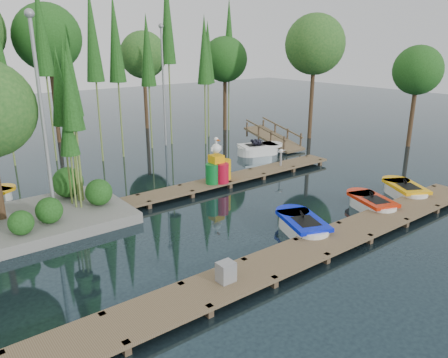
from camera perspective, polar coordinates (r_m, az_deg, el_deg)
ground_plane at (r=16.88m, az=-0.30°, el=-4.29°), size 90.00×90.00×0.00m
near_dock at (r=13.80m, az=11.27°, el=-8.84°), size 18.00×1.50×0.50m
far_dock at (r=19.25m, az=-2.47°, el=-0.76°), size 15.00×1.20×0.50m
island at (r=16.35m, az=-25.78°, el=4.87°), size 6.20×4.20×6.75m
tree_screen at (r=24.21m, az=-20.61°, el=16.15°), size 34.42×18.53×10.31m
lamp_island at (r=15.60m, az=-22.78°, el=8.75°), size 0.30×0.30×7.25m
lamp_rear at (r=27.12m, az=-7.97°, el=13.19°), size 0.30×0.30×7.25m
ramp at (r=27.09m, az=6.48°, el=5.38°), size 1.50×3.94×1.49m
boat_blue at (r=15.21m, az=10.18°, el=-6.10°), size 2.03×2.86×0.88m
boat_red at (r=17.89m, az=18.71°, el=-3.16°), size 1.80×2.63×0.81m
boat_yellow_near at (r=19.92m, az=22.53°, el=-1.46°), size 2.21×2.76×0.85m
boat_white_far at (r=25.35m, az=4.55°, el=3.89°), size 2.98×1.95×1.30m
utility_cabinet at (r=11.60m, az=0.25°, el=-12.03°), size 0.44×0.37×0.54m
yellow_barrel at (r=19.70m, az=0.05°, el=1.28°), size 0.60×0.60×0.90m
drum_cluster at (r=19.25m, az=-0.86°, el=1.33°), size 1.17×1.07×2.02m
seagull_post at (r=21.96m, az=7.45°, el=3.21°), size 0.54×0.29×0.86m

